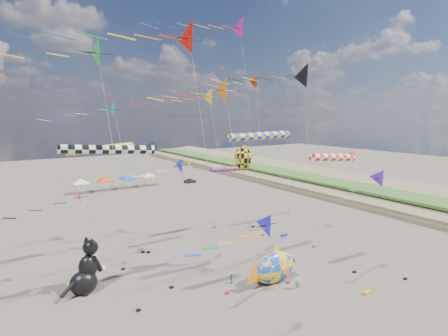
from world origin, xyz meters
TOP-DOWN VIEW (x-y plane):
  - ground at (0.00, 0.00)m, footprint 260.00×260.00m
  - delta_kite_0 at (7.85, 21.58)m, footprint 12.97×2.36m
  - delta_kite_1 at (-5.58, 13.04)m, footprint 9.32×1.85m
  - delta_kite_2 at (-3.16, 8.17)m, footprint 10.48×2.41m
  - delta_kite_3 at (-10.44, 21.86)m, footprint 10.06×1.96m
  - delta_kite_4 at (5.78, 18.61)m, footprint 14.79×3.02m
  - delta_kite_5 at (-14.45, 18.48)m, footprint 9.16×1.50m
  - delta_kite_6 at (8.65, 11.70)m, footprint 14.46×3.10m
  - delta_kite_7 at (-8.35, 8.07)m, footprint 15.43×2.90m
  - delta_kite_8 at (8.48, 0.54)m, footprint 9.56×1.78m
  - delta_kite_9 at (-7.30, -1.16)m, footprint 10.40×1.66m
  - delta_kite_10 at (-14.97, 9.79)m, footprint 11.09×2.45m
  - delta_kite_11 at (-0.78, 18.70)m, footprint 12.85×2.28m
  - delta_kite_12 at (1.42, 25.11)m, footprint 8.87×1.67m
  - windsock_0 at (6.38, 4.38)m, footprint 7.19×0.76m
  - windsock_1 at (-12.25, 11.91)m, footprint 9.30×0.77m
  - windsock_2 at (2.12, 10.00)m, footprint 8.94×0.80m
  - windsock_3 at (6.64, 22.29)m, footprint 7.46×0.69m
  - windsock_4 at (-10.55, 21.47)m, footprint 8.66×0.75m
  - angelfish_kite at (0.82, 11.80)m, footprint 3.74×3.02m
  - cat_inflatable at (-14.26, 15.67)m, footprint 4.29×3.34m
  - fish_inflatable at (1.73, 7.47)m, footprint 6.47×2.45m
  - person_adult at (2.73, 5.20)m, footprint 0.69×0.57m
  - child_green at (0.98, 9.33)m, footprint 0.62×0.51m
  - child_blue at (-1.96, 9.57)m, footprint 0.60×0.55m
  - kite_bag_0 at (7.42, 0.89)m, footprint 0.90×0.44m
  - kite_bag_1 at (1.01, 8.68)m, footprint 0.90×0.44m
  - kite_bag_2 at (11.82, 16.82)m, footprint 0.90×0.44m
  - tent_row at (1.50, 60.00)m, footprint 19.20×4.20m
  - parked_car at (18.99, 58.00)m, footprint 3.25×1.47m

SIDE VIEW (x-z plane):
  - ground at x=0.00m, z-range 0.00..0.00m
  - kite_bag_0 at x=7.42m, z-range 0.00..0.30m
  - kite_bag_1 at x=1.01m, z-range 0.00..0.30m
  - kite_bag_2 at x=11.82m, z-range 0.00..0.30m
  - child_blue at x=-1.96m, z-range 0.00..0.99m
  - parked_car at x=18.99m, z-range 0.00..1.08m
  - child_green at x=0.98m, z-range 0.00..1.16m
  - person_adult at x=2.73m, z-range 0.00..1.64m
  - fish_inflatable at x=1.73m, z-range -0.47..3.60m
  - cat_inflatable at x=-14.26m, z-range 0.00..5.18m
  - tent_row at x=1.50m, z-range 1.25..5.05m
  - delta_kite_5 at x=-14.45m, z-range 3.50..12.93m
  - windsock_3 at x=6.64m, z-range 4.33..13.81m
  - delta_kite_9 at x=-7.30m, z-range 4.09..14.77m
  - delta_kite_12 at x=1.42m, z-range 4.13..14.85m
  - delta_kite_8 at x=8.48m, z-range 4.64..16.41m
  - delta_kite_1 at x=-5.58m, z-range 5.02..17.66m
  - angelfish_kite at x=0.82m, z-range 5.28..18.66m
  - windsock_0 at x=6.38m, z-range 6.01..18.96m
  - windsock_4 at x=-10.55m, z-range 6.19..19.47m
  - windsock_1 at x=-12.25m, z-range 6.59..20.67m
  - windsock_2 at x=2.12m, z-range 6.95..21.80m
  - delta_kite_3 at x=-10.44m, z-range 7.76..25.96m
  - delta_kite_11 at x=-0.78m, z-range 8.43..28.20m
  - delta_kite_2 at x=-3.16m, z-range 8.45..28.31m
  - delta_kite_10 at x=-14.97m, z-range 9.54..31.63m
  - delta_kite_6 at x=8.65m, z-range 9.44..31.87m
  - delta_kite_0 at x=7.85m, z-range 9.64..31.87m
  - delta_kite_7 at x=-8.35m, z-range 10.25..34.14m
  - delta_kite_4 at x=5.78m, z-range 12.52..41.08m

